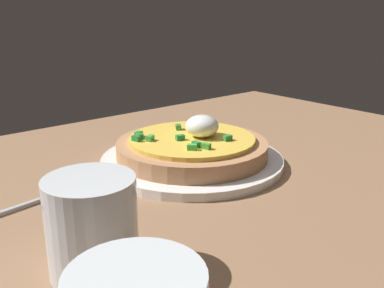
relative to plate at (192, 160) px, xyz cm
name	(u,v)px	position (x,y,z in cm)	size (l,w,h in cm)	color
dining_table	(247,180)	(-4.27, 7.61, -2.07)	(97.48, 84.89, 2.90)	#8F694A
plate	(192,160)	(0.00, 0.00, 0.00)	(27.67, 27.67, 1.25)	white
pizza	(192,146)	(-0.05, 0.04, 2.27)	(22.89, 22.89, 6.41)	tan
cup_far	(92,228)	(24.85, 15.64, 3.65)	(8.11, 8.11, 9.03)	silver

